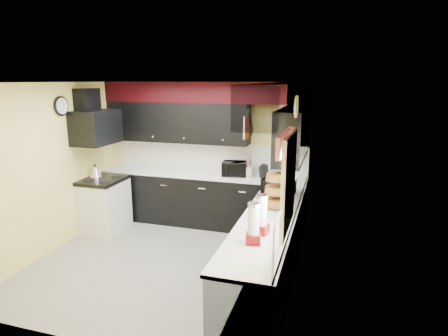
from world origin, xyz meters
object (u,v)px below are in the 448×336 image
Objects in this scene: microwave at (279,186)px; utensil_crock at (249,172)px; toaster_oven at (235,169)px; knife_block at (264,172)px; kettle at (95,172)px.

microwave reaches higher than utensil_crock.
toaster_oven is 1.25m from microwave.
knife_block is at bearing -0.02° from utensil_crock.
toaster_oven is at bearing -164.01° from knife_block.
microwave is at bearing -49.09° from knife_block.
toaster_oven is 0.51m from knife_block.
microwave is 3.16m from kettle.
microwave is 2.69× the size of utensil_crock.
toaster_oven is 0.90× the size of microwave.
microwave is 1.08m from utensil_crock.
knife_block is 2.86m from kettle.
microwave is at bearing -52.54° from toaster_oven.
knife_block is (0.51, -0.01, -0.01)m from toaster_oven.
utensil_crock is 0.86× the size of kettle.
toaster_oven is 1.89× the size of knife_block.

